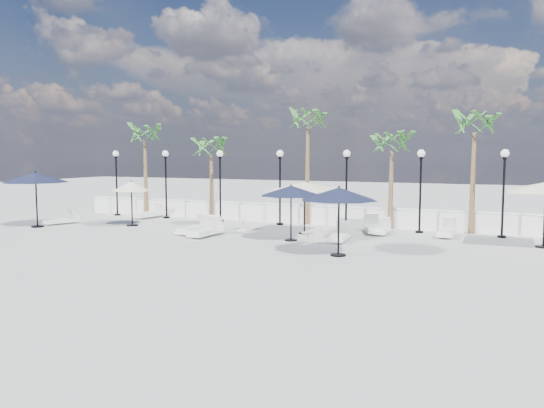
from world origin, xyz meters
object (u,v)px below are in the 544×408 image
at_px(parasol_navy_mid, 291,191).
at_px(parasol_cream_sq_a, 305,182).
at_px(lounger_0, 61,220).
at_px(lounger_2, 195,228).
at_px(lounger_3, 206,231).
at_px(lounger_5, 340,236).
at_px(parasol_navy_right, 339,194).
at_px(lounger_7, 373,227).
at_px(lounger_4, 382,230).
at_px(parasol_cream_small, 131,187).
at_px(lounger_1, 149,213).
at_px(lounger_6, 447,231).
at_px(parasol_navy_left, 36,178).

relative_size(parasol_navy_mid, parasol_cream_sq_a, 0.51).
bearing_deg(lounger_0, lounger_2, 19.82).
distance_m(lounger_3, parasol_navy_mid, 4.29).
height_order(lounger_0, parasol_navy_mid, parasol_navy_mid).
height_order(lounger_5, parasol_navy_right, parasol_navy_right).
bearing_deg(lounger_7, lounger_0, 172.38).
height_order(lounger_0, lounger_7, lounger_7).
relative_size(lounger_2, lounger_4, 1.23).
bearing_deg(parasol_cream_small, lounger_1, 112.01).
bearing_deg(lounger_6, lounger_7, -174.08).
height_order(lounger_3, lounger_5, lounger_3).
bearing_deg(lounger_3, parasol_navy_right, -13.33).
xyz_separation_m(lounger_2, parasol_cream_small, (-4.36, 1.06, 1.72)).
distance_m(lounger_1, parasol_navy_right, 14.84).
height_order(lounger_0, parasol_cream_sq_a, parasol_cream_sq_a).
bearing_deg(parasol_navy_mid, lounger_2, 179.53).
xyz_separation_m(lounger_7, parasol_cream_small, (-11.78, -2.43, 1.72)).
xyz_separation_m(lounger_1, lounger_6, (16.25, -0.46, -0.01)).
bearing_deg(lounger_3, lounger_6, 26.45).
distance_m(lounger_4, parasol_navy_left, 17.01).
bearing_deg(lounger_0, parasol_cream_sq_a, 29.09).
bearing_deg(lounger_4, parasol_navy_right, -94.77).
distance_m(lounger_4, lounger_5, 2.97).
bearing_deg(parasol_navy_left, lounger_1, 63.01).
relative_size(lounger_3, lounger_6, 1.06).
distance_m(lounger_5, parasol_cream_sq_a, 3.33).
bearing_deg(lounger_0, parasol_navy_right, 11.13).
height_order(lounger_3, lounger_4, lounger_3).
xyz_separation_m(lounger_5, parasol_cream_sq_a, (-2.11, 1.46, 2.12)).
relative_size(lounger_0, parasol_cream_sq_a, 0.35).
relative_size(lounger_4, parasol_cream_small, 0.75).
height_order(parasol_navy_left, parasol_navy_right, parasol_navy_left).
bearing_deg(parasol_cream_small, parasol_navy_mid, -6.88).
distance_m(lounger_5, parasol_navy_right, 3.71).
bearing_deg(parasol_navy_left, lounger_5, 6.91).
relative_size(lounger_7, parasol_navy_right, 0.78).
distance_m(lounger_6, lounger_7, 3.23).
height_order(lounger_7, parasol_cream_small, parasol_cream_small).
bearing_deg(lounger_1, parasol_cream_small, -59.86).
distance_m(lounger_1, parasol_navy_left, 6.45).
distance_m(lounger_3, lounger_6, 10.60).
bearing_deg(lounger_2, lounger_1, 146.33).
distance_m(lounger_2, parasol_navy_left, 8.74).
distance_m(lounger_4, lounger_6, 2.80).
relative_size(lounger_5, lounger_6, 0.96).
bearing_deg(lounger_0, lounger_3, 16.87).
xyz_separation_m(lounger_1, parasol_cream_small, (1.25, -3.09, 1.72)).
relative_size(lounger_3, lounger_7, 0.97).
bearing_deg(lounger_0, parasol_navy_mid, 19.81).
bearing_deg(lounger_1, lounger_2, -28.35).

